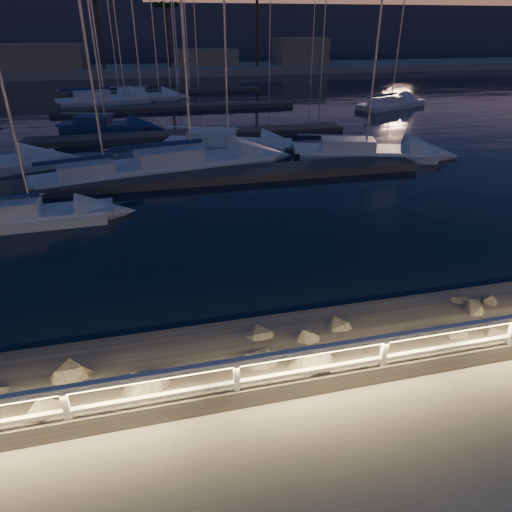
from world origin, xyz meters
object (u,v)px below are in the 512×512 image
(sailboat_b, at_px, (102,174))
(sailboat_c, at_px, (187,161))
(sailboat_n, at_px, (140,96))
(sailboat_j, at_px, (103,125))
(sailboat_k, at_px, (102,99))
(sailboat_d, at_px, (362,150))
(guard_rail, at_px, (334,356))
(sailboat_g, at_px, (225,142))
(sailboat_a, at_px, (28,215))
(sailboat_l, at_px, (390,103))

(sailboat_b, distance_m, sailboat_c, 4.53)
(sailboat_b, xyz_separation_m, sailboat_n, (2.24, 28.14, 0.02))
(sailboat_j, bearing_deg, sailboat_k, 110.47)
(sailboat_c, distance_m, sailboat_j, 12.88)
(sailboat_c, height_order, sailboat_d, sailboat_c)
(guard_rail, xyz_separation_m, sailboat_j, (-6.01, 29.96, -0.97))
(sailboat_g, bearing_deg, sailboat_k, 132.11)
(sailboat_a, height_order, sailboat_l, sailboat_l)
(sailboat_a, xyz_separation_m, sailboat_g, (9.68, 10.25, 0.03))
(sailboat_g, bearing_deg, guard_rail, -74.66)
(sailboat_k, bearing_deg, sailboat_n, 14.00)
(sailboat_g, height_order, sailboat_k, sailboat_k)
(sailboat_k, distance_m, sailboat_n, 4.05)
(sailboat_g, distance_m, sailboat_n, 23.34)
(sailboat_g, relative_size, sailboat_n, 1.02)
(sailboat_n, bearing_deg, sailboat_a, -99.02)
(sailboat_b, bearing_deg, sailboat_a, -130.38)
(sailboat_a, height_order, sailboat_d, sailboat_d)
(sailboat_d, distance_m, sailboat_j, 19.28)
(sailboat_c, distance_m, sailboat_g, 5.02)
(sailboat_a, distance_m, sailboat_j, 18.06)
(sailboat_b, bearing_deg, sailboat_g, 23.15)
(sailboat_d, height_order, sailboat_l, sailboat_d)
(sailboat_a, height_order, sailboat_b, sailboat_b)
(sailboat_d, relative_size, sailboat_j, 1.21)
(sailboat_l, xyz_separation_m, sailboat_n, (-23.03, 10.60, 0.04))
(sailboat_d, bearing_deg, sailboat_c, -161.43)
(sailboat_g, bearing_deg, sailboat_d, -7.76)
(guard_rail, relative_size, sailboat_l, 3.31)
(sailboat_a, xyz_separation_m, sailboat_j, (1.90, 17.96, 0.01))
(sailboat_c, xyz_separation_m, sailboat_j, (-4.98, 11.88, -0.07))
(sailboat_n, bearing_deg, sailboat_b, -95.41)
(guard_rail, distance_m, sailboat_k, 43.83)
(sailboat_k, xyz_separation_m, sailboat_n, (3.65, 1.77, -0.03))
(sailboat_b, bearing_deg, sailboat_c, 1.48)
(guard_rail, distance_m, sailboat_a, 14.40)
(sailboat_c, xyz_separation_m, sailboat_k, (-5.78, 25.21, -0.01))
(sailboat_g, xyz_separation_m, sailboat_n, (-4.94, 22.82, 0.02))
(sailboat_c, relative_size, sailboat_k, 1.02)
(guard_rail, relative_size, sailboat_c, 2.77)
(sailboat_a, xyz_separation_m, sailboat_n, (4.74, 33.06, 0.04))
(sailboat_b, relative_size, sailboat_l, 0.91)
(sailboat_c, bearing_deg, sailboat_k, 93.01)
(sailboat_c, height_order, sailboat_j, sailboat_c)
(sailboat_k, bearing_deg, sailboat_d, -69.04)
(sailboat_k, bearing_deg, sailboat_c, -88.96)
(sailboat_b, xyz_separation_m, sailboat_c, (4.37, 1.16, 0.06))
(sailboat_b, xyz_separation_m, sailboat_l, (25.27, 17.54, -0.01))
(sailboat_a, relative_size, sailboat_n, 0.78)
(sailboat_d, bearing_deg, sailboat_j, 160.18)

